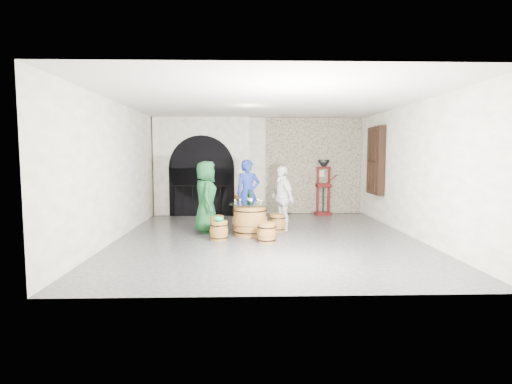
{
  "coord_description": "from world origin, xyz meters",
  "views": [
    {
      "loc": [
        -0.52,
        -9.39,
        1.96
      ],
      "look_at": [
        -0.24,
        0.47,
        1.05
      ],
      "focal_mm": 28.0,
      "sensor_mm": 36.0,
      "label": 1
    }
  ],
  "objects_px": {
    "barrel_stool_left": "(216,225)",
    "barrel_stool_near_left": "(219,230)",
    "person_white": "(282,198)",
    "corking_press": "(323,183)",
    "wine_bottle_left": "(250,198)",
    "wine_bottle_right": "(249,197)",
    "side_barrel": "(242,206)",
    "barrel_stool_far": "(249,220)",
    "wine_bottle_center": "(251,198)",
    "person_blue": "(248,193)",
    "barrel_stool_right": "(277,223)",
    "barrel_table": "(250,219)",
    "person_green": "(206,197)",
    "barrel_stool_near_right": "(267,233)"
  },
  "relations": [
    {
      "from": "side_barrel",
      "to": "corking_press",
      "type": "bearing_deg",
      "value": 3.93
    },
    {
      "from": "barrel_stool_far",
      "to": "wine_bottle_right",
      "type": "xyz_separation_m",
      "value": [
        -0.0,
        -0.72,
        0.7
      ]
    },
    {
      "from": "barrel_stool_left",
      "to": "barrel_stool_right",
      "type": "relative_size",
      "value": 1.0
    },
    {
      "from": "wine_bottle_center",
      "to": "barrel_table",
      "type": "bearing_deg",
      "value": 99.77
    },
    {
      "from": "wine_bottle_center",
      "to": "corking_press",
      "type": "relative_size",
      "value": 0.18
    },
    {
      "from": "person_green",
      "to": "barrel_stool_near_left",
      "type": "bearing_deg",
      "value": -163.87
    },
    {
      "from": "barrel_table",
      "to": "wine_bottle_center",
      "type": "distance_m",
      "value": 0.54
    },
    {
      "from": "wine_bottle_right",
      "to": "corking_press",
      "type": "relative_size",
      "value": 0.18
    },
    {
      "from": "barrel_stool_left",
      "to": "corking_press",
      "type": "xyz_separation_m",
      "value": [
        3.3,
        3.01,
        0.84
      ]
    },
    {
      "from": "wine_bottle_left",
      "to": "wine_bottle_right",
      "type": "height_order",
      "value": "same"
    },
    {
      "from": "barrel_table",
      "to": "wine_bottle_left",
      "type": "bearing_deg",
      "value": 93.35
    },
    {
      "from": "barrel_stool_right",
      "to": "person_blue",
      "type": "distance_m",
      "value": 1.25
    },
    {
      "from": "barrel_stool_left",
      "to": "wine_bottle_center",
      "type": "xyz_separation_m",
      "value": [
        0.87,
        -0.39,
        0.7
      ]
    },
    {
      "from": "barrel_table",
      "to": "barrel_stool_left",
      "type": "height_order",
      "value": "barrel_table"
    },
    {
      "from": "barrel_stool_near_left",
      "to": "corking_press",
      "type": "bearing_deg",
      "value": 50.06
    },
    {
      "from": "barrel_stool_near_right",
      "to": "side_barrel",
      "type": "height_order",
      "value": "side_barrel"
    },
    {
      "from": "wine_bottle_right",
      "to": "wine_bottle_left",
      "type": "bearing_deg",
      "value": -80.15
    },
    {
      "from": "barrel_stool_near_left",
      "to": "wine_bottle_left",
      "type": "distance_m",
      "value": 1.15
    },
    {
      "from": "person_blue",
      "to": "barrel_stool_left",
      "type": "bearing_deg",
      "value": -145.76
    },
    {
      "from": "wine_bottle_right",
      "to": "side_barrel",
      "type": "distance_m",
      "value": 2.99
    },
    {
      "from": "barrel_stool_left",
      "to": "barrel_stool_near_left",
      "type": "bearing_deg",
      "value": -81.2
    },
    {
      "from": "barrel_stool_near_left",
      "to": "wine_bottle_right",
      "type": "xyz_separation_m",
      "value": [
        0.7,
        0.69,
        0.7
      ]
    },
    {
      "from": "person_blue",
      "to": "person_white",
      "type": "bearing_deg",
      "value": -50.31
    },
    {
      "from": "person_white",
      "to": "corking_press",
      "type": "relative_size",
      "value": 0.93
    },
    {
      "from": "barrel_stool_near_left",
      "to": "wine_bottle_right",
      "type": "distance_m",
      "value": 1.21
    },
    {
      "from": "barrel_stool_far",
      "to": "barrel_stool_near_right",
      "type": "relative_size",
      "value": 1.0
    },
    {
      "from": "barrel_stool_right",
      "to": "barrel_table",
      "type": "bearing_deg",
      "value": -144.31
    },
    {
      "from": "barrel_stool_near_left",
      "to": "wine_bottle_left",
      "type": "relative_size",
      "value": 1.37
    },
    {
      "from": "person_green",
      "to": "person_white",
      "type": "distance_m",
      "value": 1.96
    },
    {
      "from": "barrel_table",
      "to": "person_white",
      "type": "distance_m",
      "value": 1.14
    },
    {
      "from": "barrel_stool_right",
      "to": "barrel_stool_near_right",
      "type": "xyz_separation_m",
      "value": [
        -0.36,
        -1.33,
        0.0
      ]
    },
    {
      "from": "barrel_stool_left",
      "to": "corking_press",
      "type": "height_order",
      "value": "corking_press"
    },
    {
      "from": "person_white",
      "to": "wine_bottle_right",
      "type": "height_order",
      "value": "person_white"
    },
    {
      "from": "barrel_table",
      "to": "corking_press",
      "type": "relative_size",
      "value": 0.57
    },
    {
      "from": "side_barrel",
      "to": "barrel_stool_far",
      "type": "bearing_deg",
      "value": -84.78
    },
    {
      "from": "barrel_stool_near_left",
      "to": "person_green",
      "type": "height_order",
      "value": "person_green"
    },
    {
      "from": "side_barrel",
      "to": "barrel_stool_near_left",
      "type": "bearing_deg",
      "value": -97.91
    },
    {
      "from": "person_blue",
      "to": "side_barrel",
      "type": "xyz_separation_m",
      "value": [
        -0.19,
        1.87,
        -0.58
      ]
    },
    {
      "from": "wine_bottle_left",
      "to": "wine_bottle_center",
      "type": "distance_m",
      "value": 0.16
    },
    {
      "from": "person_blue",
      "to": "side_barrel",
      "type": "relative_size",
      "value": 2.71
    },
    {
      "from": "barrel_stool_left",
      "to": "barrel_stool_near_left",
      "type": "xyz_separation_m",
      "value": [
        0.12,
        -0.79,
        0.0
      ]
    },
    {
      "from": "corking_press",
      "to": "barrel_stool_right",
      "type": "bearing_deg",
      "value": -130.88
    },
    {
      "from": "barrel_table",
      "to": "barrel_stool_near_left",
      "type": "distance_m",
      "value": 0.91
    },
    {
      "from": "barrel_stool_far",
      "to": "wine_bottle_center",
      "type": "bearing_deg",
      "value": -87.55
    },
    {
      "from": "barrel_stool_left",
      "to": "wine_bottle_left",
      "type": "bearing_deg",
      "value": -15.49
    },
    {
      "from": "person_blue",
      "to": "wine_bottle_left",
      "type": "xyz_separation_m",
      "value": [
        0.03,
        -1.19,
        0.0
      ]
    },
    {
      "from": "barrel_stool_far",
      "to": "wine_bottle_center",
      "type": "distance_m",
      "value": 1.23
    },
    {
      "from": "barrel_table",
      "to": "barrel_stool_near_left",
      "type": "bearing_deg",
      "value": -144.55
    },
    {
      "from": "person_white",
      "to": "barrel_stool_near_left",
      "type": "bearing_deg",
      "value": -78.67
    },
    {
      "from": "barrel_stool_near_left",
      "to": "wine_bottle_center",
      "type": "xyz_separation_m",
      "value": [
        0.75,
        0.4,
        0.7
      ]
    }
  ]
}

